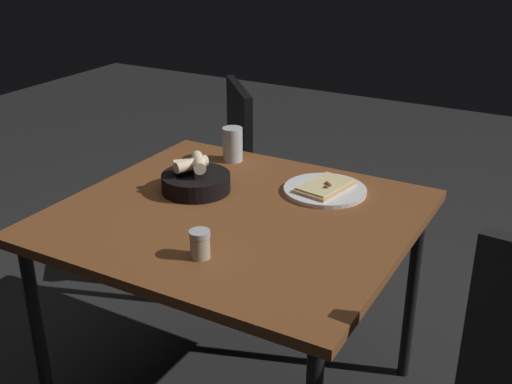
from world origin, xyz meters
TOP-DOWN VIEW (x-y plane):
  - dining_table at (0.00, 0.00)m, footprint 1.03×0.95m
  - pizza_plate at (-0.18, -0.27)m, footprint 0.27×0.27m
  - bread_basket at (0.19, -0.07)m, footprint 0.22×0.22m
  - beer_glass at (0.23, -0.37)m, footprint 0.07×0.07m
  - pepper_shaker at (-0.06, 0.28)m, footprint 0.06×0.06m
  - chair_far at (0.58, -0.77)m, footprint 0.62×0.62m

SIDE VIEW (x-z plane):
  - chair_far at x=0.58m, z-range 0.07..0.92m
  - dining_table at x=0.00m, z-range 0.30..1.02m
  - pizza_plate at x=-0.18m, z-range 0.71..0.75m
  - pepper_shaker at x=-0.06m, z-range 0.72..0.79m
  - bread_basket at x=0.19m, z-range 0.70..0.81m
  - beer_glass at x=0.23m, z-range 0.71..0.84m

